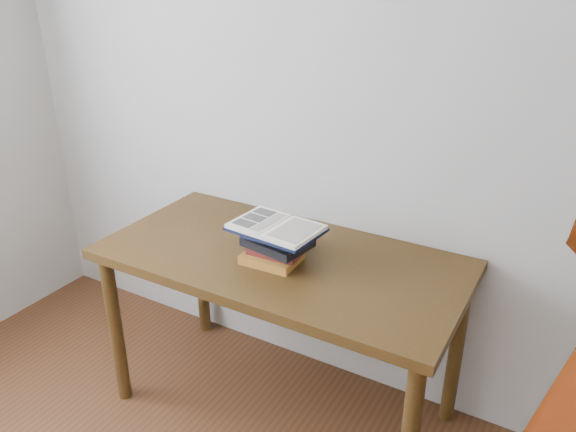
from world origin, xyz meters
The scene contains 3 objects.
desk centered at (-0.04, 1.38, 0.69)m, with size 1.46×0.73×0.78m.
book_stack centered at (-0.04, 1.34, 0.85)m, with size 0.26×0.22×0.13m.
open_book centered at (-0.04, 1.34, 0.92)m, with size 0.36×0.27×0.03m.
Camera 1 is at (0.97, -0.32, 1.85)m, focal length 35.00 mm.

